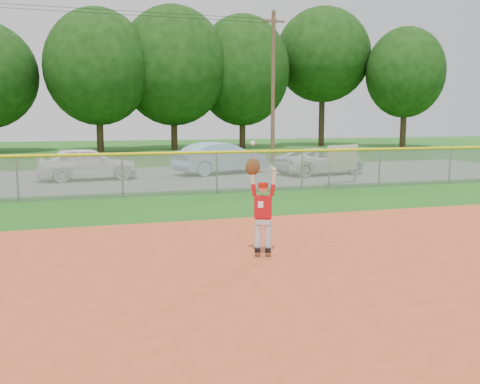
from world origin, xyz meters
name	(u,v)px	position (x,y,z in m)	size (l,w,h in m)	color
ground	(176,282)	(0.00, 0.00, 0.00)	(120.00, 120.00, 0.00)	#1B5513
clay_infield	(224,357)	(0.00, -3.00, 0.02)	(24.00, 16.00, 0.04)	#B74421
parking_strip	(111,179)	(0.00, 16.00, 0.01)	(44.00, 10.00, 0.03)	slate
car_white_a	(87,163)	(-1.01, 15.69, 0.76)	(1.71, 4.26, 1.45)	white
car_blue	(221,158)	(5.25, 16.55, 0.80)	(1.63, 4.67, 1.54)	#82A9C1
car_white_b	(321,161)	(9.84, 14.91, 0.66)	(2.09, 4.53, 1.26)	white
sponsor_sign	(343,159)	(8.90, 10.98, 1.08)	(1.72, 0.73, 1.63)	gray
outfield_fence	(122,172)	(0.00, 10.00, 0.88)	(40.06, 0.10, 1.55)	gray
power_lines	(120,82)	(1.00, 22.00, 4.68)	(19.40, 0.24, 9.00)	#4C3823
tree_line	(102,60)	(0.96, 37.90, 7.53)	(62.37, 13.00, 14.43)	#422D1C
ballplayer	(261,205)	(1.87, 1.03, 1.04)	(0.59, 0.38, 2.14)	silver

